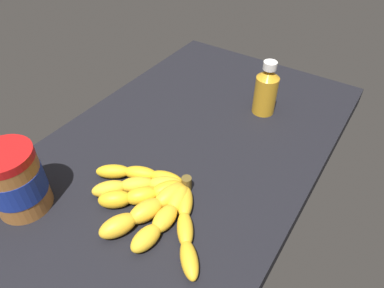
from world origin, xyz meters
The scene contains 4 objects.
ground_plane centered at (0.00, 0.00, -2.41)cm, with size 98.90×57.57×4.82cm, color black.
banana_bunch centered at (16.25, 5.01, 1.65)cm, with size 20.09×31.36×3.67cm.
peanut_butter_jar centered at (28.97, -15.42, 6.64)cm, with size 10.09×10.09×13.40cm.
honey_bottle centered at (-23.97, 9.40, 6.39)cm, with size 5.66×5.66×13.98cm.
Camera 1 is at (46.17, 34.00, 52.04)cm, focal length 32.04 mm.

